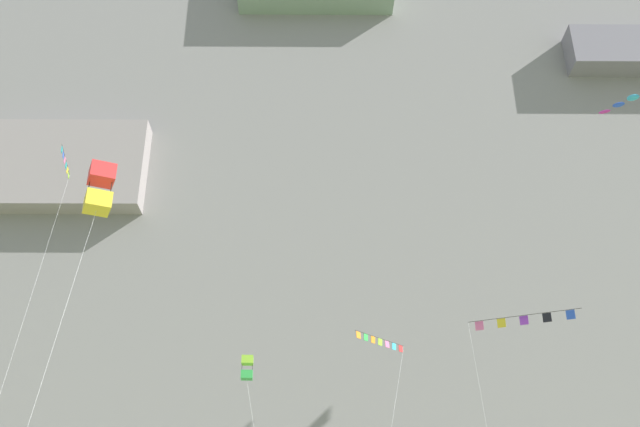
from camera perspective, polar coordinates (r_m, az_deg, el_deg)
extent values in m
cube|color=gray|center=(75.28, -0.37, 4.83)|extent=(180.00, 22.18, 81.96)
cube|color=gray|center=(64.47, -19.55, 3.32)|extent=(13.78, 3.05, 8.04)
cube|color=slate|center=(73.15, 23.27, 11.72)|extent=(11.14, 2.38, 4.20)
ellipsoid|color=#38B2D1|center=(54.50, 23.53, 8.41)|extent=(0.96, 0.90, 0.55)
ellipsoid|color=blue|center=(54.60, 22.56, 7.96)|extent=(0.89, 0.82, 0.46)
ellipsoid|color=#CC3399|center=(54.72, 21.60, 7.50)|extent=(0.81, 0.73, 0.36)
cube|color=#8CCC33|center=(35.81, -5.76, -11.49)|extent=(0.59, 0.59, 0.39)
cube|color=green|center=(35.63, -5.82, -12.61)|extent=(0.59, 0.59, 0.39)
cylinder|color=black|center=(35.70, -5.38, -12.06)|extent=(0.02, 0.02, 1.06)
cylinder|color=black|center=(35.74, -6.21, -12.04)|extent=(0.02, 0.02, 1.06)
cylinder|color=black|center=(42.52, 15.80, -7.77)|extent=(5.77, 2.56, 0.03)
cube|color=pink|center=(42.80, 12.50, -8.67)|extent=(0.45, 0.24, 0.53)
cube|color=yellow|center=(42.60, 14.17, -8.41)|extent=(0.45, 0.23, 0.53)
cube|color=purple|center=(42.44, 15.85, -8.13)|extent=(0.46, 0.26, 0.53)
cube|color=black|center=(42.31, 17.53, -7.85)|extent=(0.45, 0.23, 0.53)
cube|color=blue|center=(42.22, 19.22, -7.57)|extent=(0.45, 0.23, 0.53)
cube|color=red|center=(33.48, -16.87, 2.97)|extent=(1.45, 1.45, 0.77)
cube|color=yellow|center=(32.83, -17.19, 0.82)|extent=(1.45, 1.45, 0.77)
cylinder|color=black|center=(33.01, -16.21, 1.91)|extent=(0.04, 0.04, 2.07)
cylinder|color=black|center=(33.29, -17.85, 1.90)|extent=(0.04, 0.04, 2.07)
cylinder|color=silver|center=(28.37, -21.13, -12.26)|extent=(0.63, 4.07, 15.77)
cylinder|color=black|center=(49.52, -19.47, 4.00)|extent=(0.71, 3.91, 0.02)
cube|color=#8CCC33|center=(50.85, -19.28, 2.86)|extent=(0.11, 0.36, 0.40)
cube|color=yellow|center=(50.27, -19.37, 3.22)|extent=(0.11, 0.36, 0.40)
cube|color=teal|center=(49.70, -19.46, 3.59)|extent=(0.09, 0.36, 0.40)
cube|color=pink|center=(49.13, -19.56, 3.98)|extent=(0.10, 0.36, 0.40)
cube|color=blue|center=(48.57, -19.66, 4.37)|extent=(0.10, 0.36, 0.40)
cube|color=teal|center=(48.00, -19.76, 4.76)|extent=(0.10, 0.36, 0.40)
cylinder|color=silver|center=(43.27, -22.97, -9.60)|extent=(0.32, 7.46, 25.61)
cylinder|color=black|center=(42.44, 4.77, -9.82)|extent=(3.13, 3.23, 0.02)
cube|color=red|center=(43.83, 6.40, -10.59)|extent=(0.27, 0.27, 0.40)
cube|color=#38B2D1|center=(43.34, 5.88, -10.43)|extent=(0.28, 0.29, 0.40)
cube|color=pink|center=(42.86, 5.34, -10.27)|extent=(0.29, 0.29, 0.40)
cube|color=#8CCC33|center=(42.38, 4.79, -10.10)|extent=(0.28, 0.29, 0.40)
cube|color=orange|center=(41.90, 4.22, -9.93)|extent=(0.27, 0.28, 0.40)
cube|color=green|center=(41.43, 3.65, -9.76)|extent=(0.27, 0.27, 0.40)
cube|color=orange|center=(40.96, 3.06, -9.58)|extent=(0.29, 0.30, 0.40)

